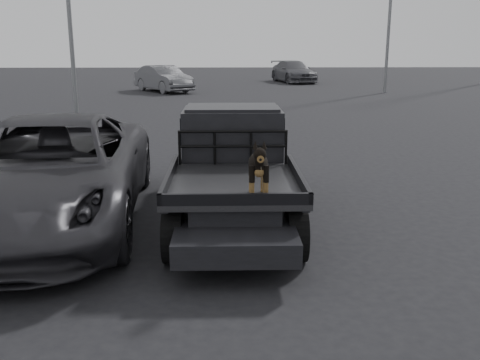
{
  "coord_description": "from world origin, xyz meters",
  "views": [
    {
      "loc": [
        -0.43,
        -7.0,
        2.87
      ],
      "look_at": [
        -0.26,
        -0.61,
        1.23
      ],
      "focal_mm": 40.0,
      "sensor_mm": 36.0,
      "label": 1
    }
  ],
  "objects_px": {
    "flatbed_ute": "(233,194)",
    "distant_car_b": "(293,72)",
    "parked_suv": "(49,172)",
    "dog": "(258,168)",
    "distant_car_a": "(163,79)"
  },
  "relations": [
    {
      "from": "dog",
      "to": "distant_car_a",
      "type": "bearing_deg",
      "value": 99.13
    },
    {
      "from": "distant_car_a",
      "to": "dog",
      "type": "bearing_deg",
      "value": -115.57
    },
    {
      "from": "parked_suv",
      "to": "distant_car_b",
      "type": "height_order",
      "value": "parked_suv"
    },
    {
      "from": "flatbed_ute",
      "to": "distant_car_b",
      "type": "height_order",
      "value": "distant_car_b"
    },
    {
      "from": "distant_car_b",
      "to": "dog",
      "type": "bearing_deg",
      "value": -110.29
    },
    {
      "from": "dog",
      "to": "distant_car_a",
      "type": "height_order",
      "value": "dog"
    },
    {
      "from": "dog",
      "to": "flatbed_ute",
      "type": "bearing_deg",
      "value": 100.22
    },
    {
      "from": "flatbed_ute",
      "to": "distant_car_b",
      "type": "distance_m",
      "value": 32.89
    },
    {
      "from": "flatbed_ute",
      "to": "parked_suv",
      "type": "bearing_deg",
      "value": -178.88
    },
    {
      "from": "distant_car_a",
      "to": "parked_suv",
      "type": "bearing_deg",
      "value": -122.48
    },
    {
      "from": "flatbed_ute",
      "to": "dog",
      "type": "relative_size",
      "value": 7.3
    },
    {
      "from": "dog",
      "to": "distant_car_b",
      "type": "bearing_deg",
      "value": 82.19
    },
    {
      "from": "flatbed_ute",
      "to": "dog",
      "type": "height_order",
      "value": "dog"
    },
    {
      "from": "parked_suv",
      "to": "distant_car_a",
      "type": "xyz_separation_m",
      "value": [
        -0.95,
        24.64,
        -0.08
      ]
    },
    {
      "from": "flatbed_ute",
      "to": "distant_car_b",
      "type": "xyz_separation_m",
      "value": [
        5.0,
        32.51,
        0.34
      ]
    }
  ]
}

